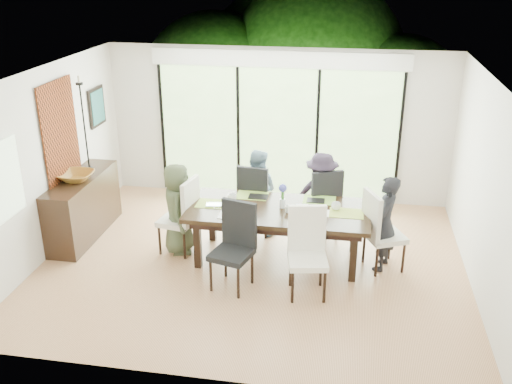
% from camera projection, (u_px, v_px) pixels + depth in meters
% --- Properties ---
extents(floor, '(6.00, 5.00, 0.01)m').
position_uv_depth(floor, '(253.00, 263.00, 8.25)').
color(floor, '#99613D').
rests_on(floor, ground).
extents(ceiling, '(6.00, 5.00, 0.01)m').
position_uv_depth(ceiling, '(253.00, 75.00, 7.20)').
color(ceiling, white).
rests_on(ceiling, wall_back).
extents(wall_back, '(6.00, 0.02, 2.70)m').
position_uv_depth(wall_back, '(278.00, 125.00, 10.01)').
color(wall_back, beige).
rests_on(wall_back, floor).
extents(wall_front, '(6.00, 0.02, 2.70)m').
position_uv_depth(wall_front, '(207.00, 268.00, 5.44)').
color(wall_front, silver).
rests_on(wall_front, floor).
extents(wall_left, '(0.02, 5.00, 2.70)m').
position_uv_depth(wall_left, '(47.00, 163.00, 8.20)').
color(wall_left, silver).
rests_on(wall_left, floor).
extents(wall_right, '(0.02, 5.00, 2.70)m').
position_uv_depth(wall_right, '(485.00, 190.00, 7.26)').
color(wall_right, silver).
rests_on(wall_right, floor).
extents(glass_doors, '(4.20, 0.02, 2.30)m').
position_uv_depth(glass_doors, '(277.00, 134.00, 10.03)').
color(glass_doors, '#598C3F').
rests_on(glass_doors, wall_back).
extents(blinds_header, '(4.40, 0.06, 0.28)m').
position_uv_depth(blinds_header, '(278.00, 59.00, 9.52)').
color(blinds_header, white).
rests_on(blinds_header, wall_back).
extents(mullion_a, '(0.05, 0.04, 2.30)m').
position_uv_depth(mullion_a, '(163.00, 128.00, 10.35)').
color(mullion_a, black).
rests_on(mullion_a, wall_back).
extents(mullion_b, '(0.05, 0.04, 2.30)m').
position_uv_depth(mullion_b, '(238.00, 132.00, 10.13)').
color(mullion_b, black).
rests_on(mullion_b, wall_back).
extents(mullion_c, '(0.05, 0.04, 2.30)m').
position_uv_depth(mullion_c, '(317.00, 136.00, 9.91)').
color(mullion_c, black).
rests_on(mullion_c, wall_back).
extents(mullion_d, '(0.05, 0.04, 2.30)m').
position_uv_depth(mullion_d, '(399.00, 140.00, 9.69)').
color(mullion_d, black).
rests_on(mullion_d, wall_back).
extents(side_window, '(0.02, 0.90, 1.00)m').
position_uv_depth(side_window, '(0.00, 184.00, 7.04)').
color(side_window, '#8CAD7F').
rests_on(side_window, wall_left).
extents(deck, '(6.00, 1.80, 0.10)m').
position_uv_depth(deck, '(283.00, 181.00, 11.36)').
color(deck, brown).
rests_on(deck, ground).
extents(rail_top, '(6.00, 0.08, 0.06)m').
position_uv_depth(rail_top, '(288.00, 140.00, 11.85)').
color(rail_top, brown).
rests_on(rail_top, deck).
extents(foliage_left, '(3.20, 3.20, 3.20)m').
position_uv_depth(foliage_left, '(214.00, 84.00, 12.70)').
color(foliage_left, '#14380F').
rests_on(foliage_left, ground).
extents(foliage_mid, '(4.00, 4.00, 4.00)m').
position_uv_depth(foliage_mid, '(315.00, 66.00, 12.77)').
color(foliage_mid, '#14380F').
rests_on(foliage_mid, ground).
extents(foliage_right, '(2.80, 2.80, 2.80)m').
position_uv_depth(foliage_right, '(397.00, 102.00, 11.96)').
color(foliage_right, '#14380F').
rests_on(foliage_right, ground).
extents(foliage_far, '(3.60, 3.60, 3.60)m').
position_uv_depth(foliage_far, '(276.00, 68.00, 13.63)').
color(foliage_far, '#14380F').
rests_on(foliage_far, ground).
extents(table_top, '(2.56, 1.17, 0.06)m').
position_uv_depth(table_top, '(278.00, 211.00, 8.06)').
color(table_top, black).
rests_on(table_top, floor).
extents(table_apron, '(2.35, 0.96, 0.11)m').
position_uv_depth(table_apron, '(278.00, 217.00, 8.09)').
color(table_apron, black).
rests_on(table_apron, floor).
extents(table_leg_fl, '(0.10, 0.10, 0.74)m').
position_uv_depth(table_leg_fl, '(198.00, 244.00, 7.99)').
color(table_leg_fl, black).
rests_on(table_leg_fl, floor).
extents(table_leg_fr, '(0.10, 0.10, 0.74)m').
position_uv_depth(table_leg_fr, '(353.00, 256.00, 7.65)').
color(table_leg_fr, black).
rests_on(table_leg_fr, floor).
extents(table_leg_bl, '(0.10, 0.10, 0.74)m').
position_uv_depth(table_leg_bl, '(212.00, 218.00, 8.77)').
color(table_leg_bl, black).
rests_on(table_leg_bl, floor).
extents(table_leg_br, '(0.10, 0.10, 0.74)m').
position_uv_depth(table_leg_br, '(354.00, 229.00, 8.43)').
color(table_leg_br, black).
rests_on(table_leg_br, floor).
extents(chair_left_end, '(0.57, 0.57, 1.17)m').
position_uv_depth(chair_left_end, '(177.00, 215.00, 8.36)').
color(chair_left_end, silver).
rests_on(chair_left_end, floor).
extents(chair_right_end, '(0.65, 0.65, 1.17)m').
position_uv_depth(chair_right_end, '(385.00, 230.00, 7.89)').
color(chair_right_end, beige).
rests_on(chair_right_end, floor).
extents(chair_far_left, '(0.56, 0.56, 1.17)m').
position_uv_depth(chair_far_left, '(257.00, 197.00, 8.97)').
color(chair_far_left, black).
rests_on(chair_far_left, floor).
extents(chair_far_right, '(0.65, 0.65, 1.17)m').
position_uv_depth(chair_far_right, '(321.00, 201.00, 8.81)').
color(chair_far_right, black).
rests_on(chair_far_right, floor).
extents(chair_near_left, '(0.61, 0.61, 1.17)m').
position_uv_depth(chair_near_left, '(231.00, 248.00, 7.41)').
color(chair_near_left, black).
rests_on(chair_near_left, floor).
extents(chair_near_right, '(0.57, 0.57, 1.17)m').
position_uv_depth(chair_near_right, '(308.00, 254.00, 7.26)').
color(chair_near_right, white).
rests_on(chair_near_right, floor).
extents(person_left_end, '(0.53, 0.71, 1.38)m').
position_uv_depth(person_left_end, '(178.00, 209.00, 8.32)').
color(person_left_end, '#404B32').
rests_on(person_left_end, floor).
extents(person_right_end, '(0.55, 0.72, 1.38)m').
position_uv_depth(person_right_end, '(385.00, 223.00, 7.86)').
color(person_right_end, black).
rests_on(person_right_end, floor).
extents(person_far_left, '(0.71, 0.53, 1.38)m').
position_uv_depth(person_far_left, '(257.00, 192.00, 8.91)').
color(person_far_left, '#789BAE').
rests_on(person_far_left, floor).
extents(person_far_right, '(0.71, 0.52, 1.38)m').
position_uv_depth(person_far_right, '(321.00, 196.00, 8.76)').
color(person_far_right, '#251C2A').
rests_on(person_far_right, floor).
extents(placemat_left, '(0.47, 0.34, 0.01)m').
position_uv_depth(placemat_left, '(213.00, 204.00, 8.19)').
color(placemat_left, '#8CA53A').
rests_on(placemat_left, table_top).
extents(placemat_right, '(0.47, 0.34, 0.01)m').
position_uv_depth(placemat_right, '(346.00, 213.00, 7.89)').
color(placemat_right, '#95AA3C').
rests_on(placemat_right, table_top).
extents(placemat_far_l, '(0.47, 0.34, 0.01)m').
position_uv_depth(placemat_far_l, '(252.00, 195.00, 8.48)').
color(placemat_far_l, '#88AD3E').
rests_on(placemat_far_l, table_top).
extents(placemat_far_r, '(0.47, 0.34, 0.01)m').
position_uv_depth(placemat_far_r, '(319.00, 200.00, 8.32)').
color(placemat_far_r, '#7EB13F').
rests_on(placemat_far_r, table_top).
extents(placemat_paper, '(0.47, 0.34, 0.01)m').
position_uv_depth(placemat_paper, '(236.00, 214.00, 7.86)').
color(placemat_paper, white).
rests_on(placemat_paper, table_top).
extents(tablet_far_l, '(0.28, 0.19, 0.01)m').
position_uv_depth(tablet_far_l, '(258.00, 197.00, 8.41)').
color(tablet_far_l, black).
rests_on(tablet_far_l, table_top).
extents(tablet_far_r, '(0.26, 0.18, 0.01)m').
position_uv_depth(tablet_far_r, '(316.00, 201.00, 8.28)').
color(tablet_far_r, black).
rests_on(tablet_far_r, table_top).
extents(papers, '(0.32, 0.23, 0.00)m').
position_uv_depth(papers, '(328.00, 213.00, 7.89)').
color(papers, white).
rests_on(papers, table_top).
extents(platter_base, '(0.28, 0.28, 0.03)m').
position_uv_depth(platter_base, '(236.00, 213.00, 7.85)').
color(platter_base, white).
rests_on(platter_base, table_top).
extents(platter_snacks, '(0.21, 0.21, 0.01)m').
position_uv_depth(platter_snacks, '(236.00, 212.00, 7.84)').
color(platter_snacks, orange).
rests_on(platter_snacks, table_top).
extents(vase, '(0.09, 0.09, 0.13)m').
position_uv_depth(vase, '(283.00, 203.00, 8.06)').
color(vase, silver).
rests_on(vase, table_top).
extents(hyacinth_stems, '(0.04, 0.04, 0.17)m').
position_uv_depth(hyacinth_stems, '(283.00, 195.00, 8.01)').
color(hyacinth_stems, '#337226').
rests_on(hyacinth_stems, table_top).
extents(hyacinth_blooms, '(0.12, 0.12, 0.12)m').
position_uv_depth(hyacinth_blooms, '(283.00, 188.00, 7.97)').
color(hyacinth_blooms, '#474EB3').
rests_on(hyacinth_blooms, table_top).
extents(laptop, '(0.39, 0.28, 0.03)m').
position_uv_depth(laptop, '(218.00, 206.00, 8.08)').
color(laptop, silver).
rests_on(laptop, table_top).
extents(cup_a, '(0.19, 0.19, 0.10)m').
position_uv_depth(cup_a, '(232.00, 198.00, 8.27)').
color(cup_a, white).
rests_on(cup_a, table_top).
extents(cup_b, '(0.14, 0.14, 0.10)m').
position_uv_depth(cup_b, '(288.00, 209.00, 7.91)').
color(cup_b, white).
rests_on(cup_b, table_top).
extents(cup_c, '(0.14, 0.14, 0.10)m').
position_uv_depth(cup_c, '(336.00, 206.00, 7.99)').
color(cup_c, white).
rests_on(cup_c, table_top).
extents(book, '(0.21, 0.27, 0.02)m').
position_uv_depth(book, '(296.00, 208.00, 8.05)').
color(book, white).
rests_on(book, table_top).
extents(sideboard, '(0.49, 1.73, 0.97)m').
position_uv_depth(sideboard, '(83.00, 207.00, 8.87)').
color(sideboard, black).
rests_on(sideboard, floor).
extents(bowl, '(0.51, 0.51, 0.13)m').
position_uv_depth(bowl, '(76.00, 176.00, 8.57)').
color(bowl, brown).
rests_on(bowl, sideboard).
extents(candlestick_base, '(0.11, 0.11, 0.04)m').
position_uv_depth(candlestick_base, '(89.00, 169.00, 8.99)').
color(candlestick_base, black).
rests_on(candlestick_base, sideboard).
extents(candlestick_shaft, '(0.03, 0.03, 1.35)m').
position_uv_depth(candlestick_shaft, '(84.00, 127.00, 8.73)').
color(candlestick_shaft, black).
rests_on(candlestick_shaft, sideboard).
extents(candlestick_pan, '(0.11, 0.11, 0.03)m').
position_uv_depth(candlestick_pan, '(79.00, 84.00, 8.47)').
color(candlestick_pan, black).
rests_on(candlestick_pan, sideboard).
extents(candle, '(0.04, 0.04, 0.11)m').
position_uv_depth(candle, '(79.00, 79.00, 8.45)').
color(candle, silver).
rests_on(candle, sideboard).
extents(tapestry, '(0.02, 1.00, 1.50)m').
position_uv_depth(tapestry, '(60.00, 131.00, 8.42)').
color(tapestry, maroon).
rests_on(tapestry, wall_left).
extents(art_frame, '(0.03, 0.55, 0.65)m').
position_uv_depth(art_frame, '(97.00, 107.00, 9.58)').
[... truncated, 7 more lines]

